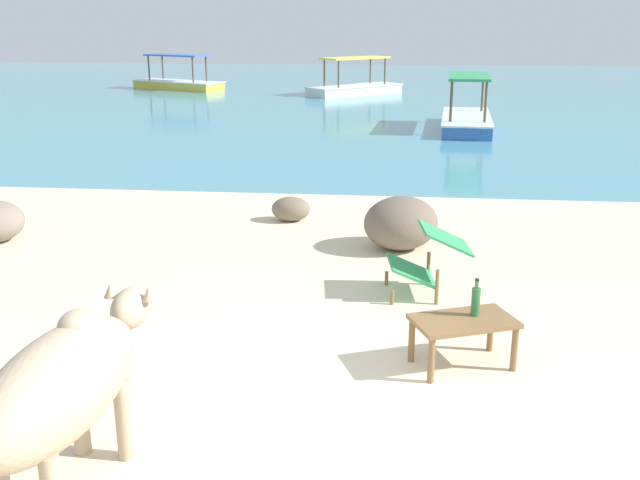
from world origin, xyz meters
name	(u,v)px	position (x,y,z in m)	size (l,w,h in m)	color
sand_beach	(342,478)	(0.00, 0.00, 0.02)	(18.00, 14.00, 0.04)	beige
water_surface	(390,97)	(0.00, 22.00, 0.00)	(60.00, 36.00, 0.03)	teal
cow	(65,383)	(-1.49, -0.28, 0.71)	(0.66, 1.80, 1.01)	tan
low_bench_table	(463,326)	(0.80, 1.49, 0.37)	(0.87, 0.69, 0.39)	brown
bottle	(476,301)	(0.89, 1.57, 0.55)	(0.07, 0.07, 0.30)	#2D6B38
deck_chair_near	(428,256)	(0.59, 2.99, 0.42)	(0.82, 0.62, 0.68)	brown
shore_rock_large	(401,223)	(0.34, 4.42, 0.35)	(0.89, 0.79, 0.61)	#6B5B4C
shore_rock_medium	(291,209)	(-1.10, 5.48, 0.20)	(0.51, 0.37, 0.32)	#756651
boat_yellow	(178,82)	(-8.08, 23.74, 0.29)	(3.82, 2.57, 1.29)	gold
boat_blue	(467,118)	(1.93, 14.31, 0.29)	(1.42, 3.75, 1.29)	#3866B7
boat_white	(355,87)	(-1.27, 22.48, 0.29)	(3.43, 3.40, 1.29)	white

